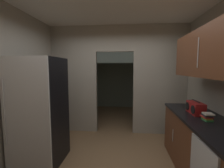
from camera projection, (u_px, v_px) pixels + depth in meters
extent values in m
cube|color=silver|center=(114.00, 5.00, 2.69)|extent=(3.83, 7.37, 0.06)
cube|color=#9E998C|center=(75.00, 80.00, 4.11)|extent=(1.17, 0.12, 2.73)
cube|color=#9E998C|center=(160.00, 80.00, 3.91)|extent=(1.31, 0.12, 2.73)
cube|color=#9E998C|center=(115.00, 39.00, 3.91)|extent=(0.95, 0.12, 0.65)
cube|color=gray|center=(121.00, 75.00, 6.68)|extent=(3.43, 0.10, 2.73)
cube|color=gray|center=(73.00, 77.00, 5.49)|extent=(0.10, 2.70, 2.73)
cube|color=gray|center=(170.00, 77.00, 5.19)|extent=(0.10, 2.70, 2.73)
cube|color=black|center=(40.00, 111.00, 2.74)|extent=(0.76, 0.74, 1.85)
cube|color=#B7BABC|center=(26.00, 118.00, 2.35)|extent=(0.76, 0.03, 1.85)
cylinder|color=#B7BABC|center=(4.00, 112.00, 2.34)|extent=(0.02, 0.02, 1.02)
cube|color=brown|center=(206.00, 153.00, 2.26)|extent=(0.63, 2.13, 0.89)
cube|color=black|center=(208.00, 122.00, 2.21)|extent=(0.67, 2.13, 0.04)
cylinder|color=#B7BABC|center=(173.00, 135.00, 2.75)|extent=(0.01, 0.01, 0.22)
cube|color=brown|center=(212.00, 52.00, 2.11)|extent=(0.34, 1.92, 0.68)
cylinder|color=#B7BABC|center=(198.00, 53.00, 2.13)|extent=(0.01, 0.01, 0.41)
cube|color=maroon|center=(196.00, 108.00, 2.53)|extent=(0.17, 0.37, 0.19)
cylinder|color=#262626|center=(196.00, 101.00, 2.52)|extent=(0.02, 0.26, 0.02)
cylinder|color=black|center=(193.00, 110.00, 2.43)|extent=(0.01, 0.13, 0.13)
cylinder|color=black|center=(187.00, 106.00, 2.65)|extent=(0.01, 0.13, 0.13)
cube|color=#388C47|center=(207.00, 120.00, 2.20)|extent=(0.11, 0.15, 0.02)
cube|color=gold|center=(207.00, 118.00, 2.20)|extent=(0.10, 0.14, 0.02)
cube|color=red|center=(207.00, 117.00, 2.20)|extent=(0.13, 0.16, 0.02)
cube|color=black|center=(207.00, 115.00, 2.20)|extent=(0.11, 0.16, 0.03)
cube|color=beige|center=(208.00, 114.00, 2.18)|extent=(0.12, 0.14, 0.02)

